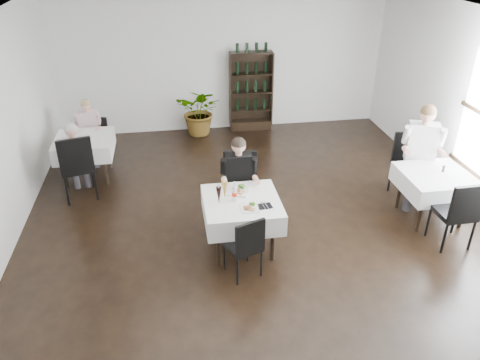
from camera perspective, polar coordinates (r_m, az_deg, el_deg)
name	(u,v)px	position (r m, az deg, el deg)	size (l,w,h in m)	color
room_shell	(265,149)	(6.03, 3.04, 3.74)	(9.00, 9.00, 9.00)	black
wine_shelf	(251,92)	(10.32, 1.35, 10.64)	(0.90, 0.28, 1.75)	black
main_table	(242,209)	(6.40, 0.20, -3.58)	(1.03, 1.03, 0.77)	black
left_table	(85,146)	(8.69, -18.41, 3.98)	(0.98, 0.98, 0.77)	black
right_table	(434,182)	(7.65, 22.61, -0.26)	(0.98, 0.98, 0.77)	black
potted_tree	(200,111)	(10.18, -4.84, 8.38)	(0.95, 0.82, 1.05)	#246121
main_chair_far	(240,183)	(7.02, 0.03, -0.40)	(0.57, 0.57, 1.10)	black
main_chair_near	(246,244)	(5.94, 0.69, -7.78)	(0.52, 0.53, 0.89)	black
left_chair_far	(96,138)	(9.25, -17.10, 4.90)	(0.50, 0.50, 0.89)	black
left_chair_near	(77,164)	(7.98, -19.30, 1.90)	(0.64, 0.64, 1.15)	black
right_chair_far	(409,161)	(8.18, 19.89, 2.16)	(0.54, 0.54, 1.08)	black
right_chair_near	(459,210)	(7.08, 25.11, -3.36)	(0.49, 0.50, 1.06)	black
diner_main	(239,177)	(6.80, -0.12, 0.42)	(0.54, 0.55, 1.41)	#3A3A41
diner_left_far	(89,127)	(9.22, -17.95, 6.15)	(0.47, 0.46, 1.24)	#3A3A41
diner_left_near	(76,154)	(8.06, -19.40, 3.05)	(0.53, 0.54, 1.33)	#3A3A41
diner_right_far	(422,148)	(7.88, 21.31, 3.63)	(0.72, 0.77, 1.65)	#3A3A41
plate_far	(239,190)	(6.50, -0.16, -1.28)	(0.37, 0.37, 0.09)	white
plate_near	(250,208)	(6.12, 1.21, -3.40)	(0.24, 0.24, 0.07)	white
pilsner_dark	(219,195)	(6.18, -2.60, -1.90)	(0.07, 0.07, 0.31)	black
pilsner_lager	(225,190)	(6.28, -1.88, -1.21)	(0.08, 0.08, 0.34)	#B3862E
coke_bottle	(235,193)	(6.26, -0.67, -1.58)	(0.07, 0.07, 0.28)	silver
napkin_cutlery	(265,206)	(6.19, 3.04, -3.18)	(0.20, 0.21, 0.02)	black
pepper_mill	(444,169)	(7.66, 23.57, 1.27)	(0.04, 0.04, 0.10)	black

